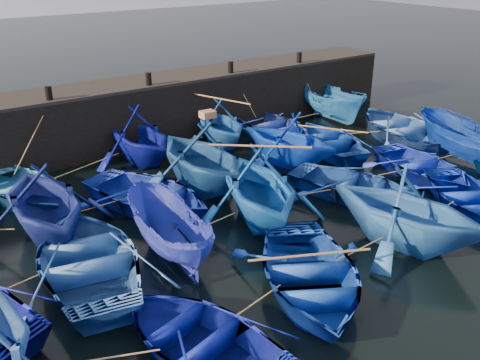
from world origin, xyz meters
TOP-DOWN VIEW (x-y plane):
  - ground at (0.00, 0.00)m, footprint 120.00×120.00m
  - quay_wall at (0.00, 10.50)m, footprint 26.00×2.50m
  - quay_top at (0.00, 10.50)m, footprint 26.00×2.50m
  - bollard_1 at (-4.00, 9.60)m, footprint 0.24×0.24m
  - bollard_2 at (0.00, 9.60)m, footprint 0.24×0.24m
  - bollard_3 at (4.00, 9.60)m, footprint 0.24×0.24m
  - bollard_4 at (8.00, 9.60)m, footprint 0.24×0.24m
  - boat_1 at (-5.88, 7.19)m, footprint 3.90×4.86m
  - boat_2 at (-1.23, 8.21)m, footprint 3.69×4.27m
  - boat_3 at (2.39, 8.00)m, footprint 3.99×4.39m
  - boat_4 at (4.98, 7.79)m, footprint 3.50×4.77m
  - boat_5 at (8.67, 7.81)m, footprint 2.46×4.76m
  - boat_7 at (-6.00, 4.29)m, footprint 4.17×4.78m
  - boat_8 at (-2.80, 4.36)m, footprint 4.90×5.65m
  - boat_9 at (-0.58, 4.67)m, footprint 4.16×4.81m
  - boat_10 at (3.31, 4.65)m, footprint 4.50×4.89m
  - boat_11 at (5.74, 4.91)m, footprint 4.23×5.08m
  - boat_12 at (9.25, 4.14)m, footprint 5.30×6.32m
  - boat_14 at (-5.75, 1.69)m, footprint 4.66×5.86m
  - boat_15 at (-3.65, 1.37)m, footprint 1.79×4.10m
  - boat_16 at (-0.45, 1.57)m, footprint 5.32×5.70m
  - boat_17 at (3.20, 1.12)m, footprint 4.62×5.33m
  - boat_18 at (6.44, 0.86)m, footprint 3.87×4.87m
  - boat_19 at (8.99, 0.81)m, footprint 1.97×4.71m
  - boat_21 at (-4.93, -2.38)m, footprint 4.09×4.93m
  - boat_22 at (-1.65, -2.04)m, footprint 5.43×5.97m
  - boat_23 at (2.01, -1.91)m, footprint 4.89×5.34m
  - boat_24 at (5.51, -1.67)m, footprint 4.84×5.35m
  - wooden_crate at (-0.28, 4.67)m, footprint 0.47×0.38m
  - mooring_ropes at (-0.00, 4.83)m, footprint 17.35×11.92m
  - loose_oars at (1.51, 3.11)m, footprint 9.65×12.12m

SIDE VIEW (x-z plane):
  - ground at x=0.00m, z-range 0.00..0.00m
  - boat_21 at x=-4.93m, z-range 0.00..0.88m
  - boat_1 at x=-5.88m, z-range 0.00..0.90m
  - boat_11 at x=5.74m, z-range 0.00..0.91m
  - boat_18 at x=6.44m, z-range 0.00..0.91m
  - boat_24 at x=5.51m, z-range 0.00..0.91m
  - boat_17 at x=3.20m, z-range 0.00..0.93m
  - boat_4 at x=4.98m, z-range 0.00..0.96m
  - boat_8 at x=-2.80m, z-range 0.00..0.98m
  - boat_22 at x=-1.65m, z-range 0.00..1.01m
  - boat_14 at x=-5.75m, z-range 0.00..1.09m
  - boat_12 at x=9.25m, z-range 0.00..1.12m
  - boat_15 at x=-3.65m, z-range 0.00..1.55m
  - mooring_ropes at x=0.00m, z-range -0.18..1.92m
  - boat_5 at x=8.67m, z-range 0.00..1.76m
  - boat_19 at x=8.99m, z-range 0.00..1.79m
  - boat_3 at x=2.39m, z-range 0.00..2.00m
  - boat_10 at x=3.31m, z-range 0.00..2.16m
  - boat_2 at x=-1.23m, z-range 0.00..2.24m
  - boat_23 at x=2.01m, z-range 0.00..2.38m
  - boat_7 at x=-6.00m, z-range 0.00..2.43m
  - boat_16 at x=-0.45m, z-range 0.00..2.43m
  - quay_wall at x=0.00m, z-range 0.00..2.50m
  - boat_9 at x=-0.58m, z-range 0.00..2.51m
  - loose_oars at x=1.51m, z-range 0.83..2.41m
  - quay_top at x=0.00m, z-range 2.50..2.62m
  - wooden_crate at x=-0.28m, z-range 2.51..2.75m
  - bollard_1 at x=-4.00m, z-range 2.62..3.12m
  - bollard_2 at x=0.00m, z-range 2.62..3.12m
  - bollard_3 at x=4.00m, z-range 2.62..3.12m
  - bollard_4 at x=8.00m, z-range 2.62..3.12m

